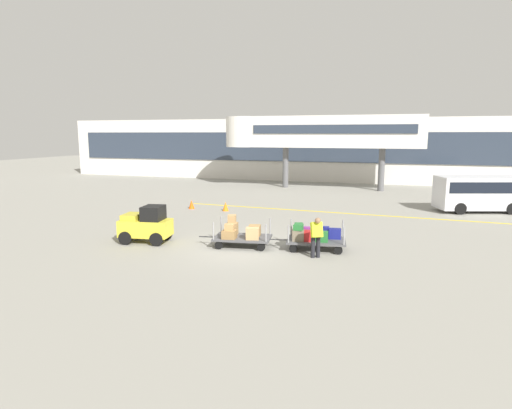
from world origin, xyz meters
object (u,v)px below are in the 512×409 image
(safety_cone_far, at_px, (226,206))
(baggage_tug, at_px, (146,225))
(shuttle_van, at_px, (479,191))
(baggage_cart_middle, at_px, (314,236))
(baggage_cart_lead, at_px, (241,234))
(safety_cone_near, at_px, (192,204))
(baggage_handler, at_px, (316,235))

(safety_cone_far, bearing_deg, baggage_tug, -92.95)
(shuttle_van, relative_size, safety_cone_far, 9.37)
(baggage_cart_middle, bearing_deg, safety_cone_far, 133.55)
(baggage_tug, xyz_separation_m, baggage_cart_middle, (6.98, 1.08, -0.22))
(shuttle_van, bearing_deg, baggage_cart_lead, -132.40)
(safety_cone_near, bearing_deg, baggage_cart_middle, -38.25)
(safety_cone_far, bearing_deg, baggage_handler, -49.75)
(safety_cone_near, bearing_deg, baggage_handler, -41.80)
(baggage_handler, distance_m, safety_cone_far, 10.66)
(baggage_cart_middle, relative_size, safety_cone_near, 5.59)
(shuttle_van, bearing_deg, baggage_tug, -140.14)
(baggage_cart_middle, relative_size, baggage_handler, 1.97)
(baggage_tug, xyz_separation_m, shuttle_van, (14.81, 12.36, 0.48))
(baggage_handler, bearing_deg, baggage_tug, 178.98)
(baggage_cart_lead, bearing_deg, safety_cone_far, 116.34)
(baggage_cart_middle, distance_m, shuttle_van, 13.75)
(baggage_cart_middle, relative_size, shuttle_van, 0.60)
(baggage_cart_lead, distance_m, safety_cone_near, 9.55)
(baggage_tug, bearing_deg, shuttle_van, 39.86)
(baggage_cart_middle, distance_m, safety_cone_far, 9.54)
(baggage_tug, relative_size, baggage_handler, 1.43)
(baggage_tug, distance_m, safety_cone_near, 8.30)
(shuttle_van, xyz_separation_m, safety_cone_far, (-14.39, -4.37, -0.96))
(baggage_tug, relative_size, baggage_cart_middle, 0.73)
(baggage_cart_lead, distance_m, baggage_cart_middle, 2.95)
(baggage_cart_lead, relative_size, baggage_handler, 1.97)
(safety_cone_far, bearing_deg, baggage_cart_lead, -63.66)
(baggage_tug, xyz_separation_m, baggage_cart_lead, (4.07, 0.60, -0.22))
(baggage_handler, xyz_separation_m, safety_cone_far, (-6.88, 8.12, -0.59))
(baggage_cart_lead, distance_m, safety_cone_far, 8.25)
(baggage_cart_middle, bearing_deg, safety_cone_near, 141.75)
(baggage_cart_middle, bearing_deg, shuttle_van, 55.25)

